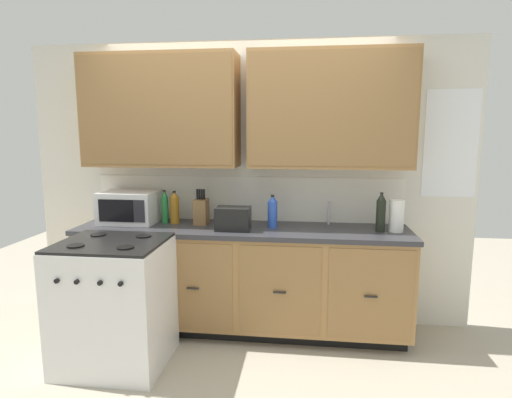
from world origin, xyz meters
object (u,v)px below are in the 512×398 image
stove_range (114,303)px  paper_towel_roll (396,216)px  microwave (130,207)px  bottle_green (165,207)px  toaster (233,219)px  bottle_dark (381,213)px  bottle_blue (272,212)px  knife_block (201,211)px  bottle_amber (175,208)px

stove_range → paper_towel_roll: 2.29m
microwave → paper_towel_roll: size_ratio=1.85×
stove_range → bottle_green: bottle_green is taller
toaster → paper_towel_roll: (1.32, 0.11, 0.03)m
microwave → paper_towel_roll: 2.28m
bottle_dark → bottle_green: (-1.84, 0.11, -0.01)m
toaster → bottle_blue: bottle_blue is taller
toaster → bottle_blue: bearing=23.1°
bottle_blue → bottle_dark: bearing=-2.8°
bottle_green → toaster: bearing=-17.4°
toaster → knife_block: size_ratio=0.90×
paper_towel_roll → bottle_blue: 1.01m
bottle_dark → toaster: bearing=-175.7°
paper_towel_roll → bottle_dark: bottle_dark is taller
paper_towel_roll → stove_range: bearing=-163.4°
toaster → bottle_green: bottle_green is taller
toaster → knife_block: (-0.32, 0.19, 0.02)m
bottle_dark → microwave: bearing=177.9°
paper_towel_roll → bottle_blue: bearing=178.6°
stove_range → toaster: toaster is taller
toaster → knife_block: knife_block is taller
stove_range → bottle_blue: bottle_blue is taller
knife_block → bottle_green: bearing=177.9°
knife_block → toaster: bearing=-31.2°
bottle_dark → paper_towel_roll: bearing=8.1°
bottle_blue → bottle_amber: (-0.87, 0.06, 0.01)m
microwave → bottle_blue: bearing=-1.7°
stove_range → toaster: 1.11m
stove_range → bottle_blue: (1.12, 0.66, 0.59)m
stove_range → knife_block: bearing=55.8°
bottle_blue → bottle_green: (-0.96, 0.07, 0.01)m
toaster → microwave: bearing=169.9°
toaster → bottle_green: 0.68m
microwave → knife_block: (0.65, 0.02, -0.02)m
bottle_amber → bottle_green: (-0.09, 0.01, 0.00)m
microwave → bottle_blue: 1.27m
toaster → bottle_dark: (1.19, 0.09, 0.06)m
paper_towel_roll → bottle_green: (-1.97, 0.10, 0.01)m
toaster → bottle_amber: bearing=160.9°
bottle_dark → knife_block: bearing=176.2°
stove_range → bottle_green: (0.15, 0.73, 0.60)m
paper_towel_roll → bottle_blue: size_ratio=0.94×
paper_towel_roll → toaster: bearing=-175.3°
bottle_blue → toaster: bearing=-156.9°
microwave → bottle_green: size_ratio=1.64×
toaster → bottle_blue: 0.34m
stove_range → knife_block: knife_block is taller
microwave → knife_block: 0.65m
microwave → paper_towel_roll: microwave is taller
paper_towel_roll → bottle_amber: bottle_amber is taller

